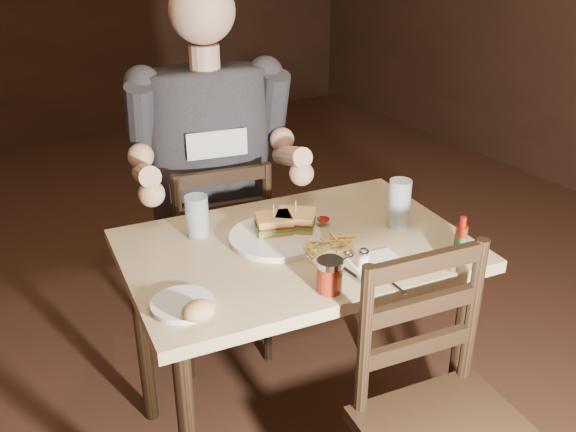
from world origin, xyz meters
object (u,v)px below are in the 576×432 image
chair_far (215,255)px  dinner_plate (275,239)px  diner (211,131)px  side_plate (183,306)px  glass_left (197,216)px  hot_sauce (461,235)px  glass_right (399,204)px  main_table (296,271)px  syrup_dispenser (330,276)px

chair_far → dinner_plate: size_ratio=3.12×
diner → side_plate: 0.83m
dinner_plate → side_plate: bearing=-154.5°
glass_left → hot_sauce: size_ratio=1.15×
glass_left → glass_right: (0.59, -0.29, 0.01)m
main_table → hot_sauce: size_ratio=9.69×
diner → glass_left: diner is taller
main_table → chair_far: (-0.01, 0.60, -0.23)m
diner → dinner_plate: diner is taller
hot_sauce → syrup_dispenser: hot_sauce is taller
dinner_plate → syrup_dispenser: bearing=-94.0°
chair_far → side_plate: 0.92m
chair_far → glass_left: glass_left is taller
syrup_dispenser → glass_right: bearing=33.2°
chair_far → hot_sauce: (0.41, -0.91, 0.38)m
dinner_plate → glass_right: (0.40, -0.13, 0.07)m
main_table → chair_far: chair_far is taller
glass_right → side_plate: (-0.80, -0.07, -0.08)m
hot_sauce → syrup_dispenser: 0.47m
side_plate → syrup_dispenser: bearing=-20.0°
glass_left → chair_far: bearing=59.0°
main_table → diner: bearing=92.0°
chair_far → dinner_plate: 0.64m
diner → glass_right: bearing=-46.6°
dinner_plate → glass_left: size_ratio=2.09×
main_table → diner: size_ratio=1.08×
chair_far → side_plate: chair_far is taller
syrup_dispenser → hot_sauce: bearing=3.7°
main_table → dinner_plate: 0.12m
syrup_dispenser → main_table: bearing=83.7°
syrup_dispenser → chair_far: bearing=93.5°
chair_far → dinner_plate: (-0.04, -0.55, 0.33)m
chair_far → glass_right: glass_right is taller
chair_far → glass_left: size_ratio=6.53×
glass_right → main_table: bearing=168.8°
main_table → glass_left: (-0.24, 0.22, 0.16)m
side_plate → hot_sauce: bearing=-11.2°
dinner_plate → syrup_dispenser: 0.33m
glass_left → diner: bearing=56.4°
syrup_dispenser → side_plate: 0.40m
side_plate → dinner_plate: bearing=25.5°
chair_far → glass_right: (0.36, -0.67, 0.41)m
main_table → hot_sauce: hot_sauce is taller
chair_far → glass_right: 0.86m
dinner_plate → glass_right: glass_right is taller
chair_far → main_table: bearing=102.9°
main_table → side_plate: bearing=-163.0°
main_table → side_plate: size_ratio=6.94×
dinner_plate → hot_sauce: (0.45, -0.36, 0.05)m
diner → syrup_dispenser: (-0.05, -0.82, -0.18)m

